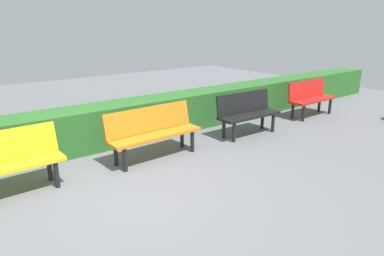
{
  "coord_description": "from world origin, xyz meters",
  "views": [
    {
      "loc": [
        1.83,
        3.94,
        2.23
      ],
      "look_at": [
        -1.44,
        -0.38,
        0.55
      ],
      "focal_mm": 32.08,
      "sensor_mm": 36.0,
      "label": 1
    }
  ],
  "objects_px": {
    "bench_red": "(310,97)",
    "bench_yellow": "(3,161)",
    "bench_black": "(247,112)",
    "bench_orange": "(153,130)"
  },
  "relations": [
    {
      "from": "bench_red",
      "to": "bench_yellow",
      "type": "bearing_deg",
      "value": -0.72
    },
    {
      "from": "bench_red",
      "to": "bench_black",
      "type": "relative_size",
      "value": 1.0
    },
    {
      "from": "bench_red",
      "to": "bench_yellow",
      "type": "relative_size",
      "value": 0.96
    },
    {
      "from": "bench_black",
      "to": "bench_yellow",
      "type": "relative_size",
      "value": 0.95
    },
    {
      "from": "bench_orange",
      "to": "bench_black",
      "type": "bearing_deg",
      "value": 176.16
    },
    {
      "from": "bench_red",
      "to": "bench_black",
      "type": "distance_m",
      "value": 2.3
    },
    {
      "from": "bench_orange",
      "to": "bench_yellow",
      "type": "height_order",
      "value": "same"
    },
    {
      "from": "bench_red",
      "to": "bench_orange",
      "type": "distance_m",
      "value": 4.49
    },
    {
      "from": "bench_red",
      "to": "bench_orange",
      "type": "height_order",
      "value": "same"
    },
    {
      "from": "bench_red",
      "to": "bench_yellow",
      "type": "height_order",
      "value": "same"
    }
  ]
}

